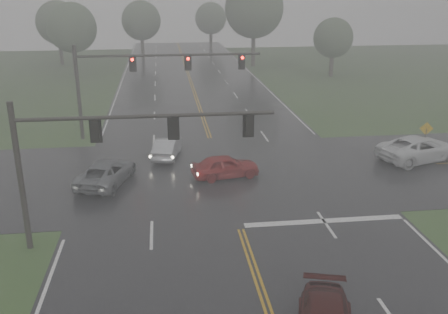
{
  "coord_description": "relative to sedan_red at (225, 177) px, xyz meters",
  "views": [
    {
      "loc": [
        -3.69,
        -8.44,
        11.83
      ],
      "look_at": [
        -0.61,
        16.0,
        3.27
      ],
      "focal_mm": 40.0,
      "sensor_mm": 36.0,
      "label": 1
    }
  ],
  "objects": [
    {
      "name": "main_road",
      "position": [
        -0.16,
        -1.35,
        0.0
      ],
      "size": [
        18.0,
        160.0,
        0.02
      ],
      "primitive_type": "cube",
      "color": "black",
      "rests_on": "ground"
    },
    {
      "name": "cross_street",
      "position": [
        -0.16,
        0.65,
        0.0
      ],
      "size": [
        120.0,
        14.0,
        0.02
      ],
      "primitive_type": "cube",
      "color": "black",
      "rests_on": "ground"
    },
    {
      "name": "stop_bar",
      "position": [
        4.34,
        -6.95,
        0.0
      ],
      "size": [
        8.5,
        0.5,
        0.01
      ],
      "primitive_type": "cube",
      "color": "silver",
      "rests_on": "ground"
    },
    {
      "name": "sedan_red",
      "position": [
        0.0,
        0.0,
        0.0
      ],
      "size": [
        4.56,
        2.48,
        1.47
      ],
      "primitive_type": "imported",
      "rotation": [
        0.0,
        0.0,
        1.75
      ],
      "color": "maroon",
      "rests_on": "ground"
    },
    {
      "name": "sedan_silver",
      "position": [
        -3.65,
        4.47,
        0.0
      ],
      "size": [
        2.36,
        4.5,
        1.41
      ],
      "primitive_type": "imported",
      "rotation": [
        0.0,
        0.0,
        2.93
      ],
      "color": "#B2B6BB",
      "rests_on": "ground"
    },
    {
      "name": "car_grey",
      "position": [
        -7.5,
        -0.18,
        0.0
      ],
      "size": [
        3.91,
        5.79,
        1.47
      ],
      "primitive_type": "imported",
      "rotation": [
        0.0,
        0.0,
        2.84
      ],
      "color": "slate",
      "rests_on": "ground"
    },
    {
      "name": "pickup_white",
      "position": [
        13.97,
        1.56,
        0.0
      ],
      "size": [
        6.73,
        4.55,
        1.71
      ],
      "primitive_type": "imported",
      "rotation": [
        0.0,
        0.0,
        1.87
      ],
      "color": "silver",
      "rests_on": "ground"
    },
    {
      "name": "signal_gantry_near",
      "position": [
        -6.81,
        -7.86,
        4.93
      ],
      "size": [
        11.74,
        0.31,
        7.06
      ],
      "color": "black",
      "rests_on": "ground"
    },
    {
      "name": "signal_gantry_far",
      "position": [
        -5.79,
        9.88,
        5.27
      ],
      "size": [
        14.55,
        0.38,
        7.44
      ],
      "color": "black",
      "rests_on": "ground"
    },
    {
      "name": "sign_diamond_east",
      "position": [
        15.14,
        3.0,
        1.6
      ],
      "size": [
        0.97,
        0.25,
        2.37
      ],
      "rotation": [
        0.0,
        0.0,
        -0.22
      ],
      "color": "black",
      "rests_on": "ground"
    },
    {
      "name": "tree_nw_a",
      "position": [
        -15.39,
        40.17,
        6.34
      ],
      "size": [
        6.57,
        6.57,
        9.65
      ],
      "color": "#2E271E",
      "rests_on": "ground"
    },
    {
      "name": "tree_ne_a",
      "position": [
        10.11,
        45.61,
        8.39
      ],
      "size": [
        8.68,
        8.68,
        12.75
      ],
      "color": "#2E271E",
      "rests_on": "ground"
    },
    {
      "name": "tree_n_mid",
      "position": [
        -6.76,
        55.51,
        6.15
      ],
      "size": [
        6.36,
        6.36,
        9.35
      ],
      "color": "#2E271E",
      "rests_on": "ground"
    },
    {
      "name": "tree_e_near",
      "position": [
        18.94,
        35.35,
        5.06
      ],
      "size": [
        5.25,
        5.25,
        7.71
      ],
      "color": "#2E271E",
      "rests_on": "ground"
    },
    {
      "name": "tree_nw_b",
      "position": [
        -19.04,
        50.45,
        6.28
      ],
      "size": [
        6.5,
        6.5,
        9.55
      ],
      "color": "#2E271E",
      "rests_on": "ground"
    },
    {
      "name": "tree_n_far",
      "position": [
        5.79,
        66.8,
        5.68
      ],
      "size": [
        5.89,
        5.89,
        8.65
      ],
      "color": "#2E271E",
      "rests_on": "ground"
    }
  ]
}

